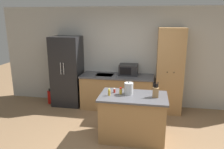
% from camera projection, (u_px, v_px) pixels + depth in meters
% --- Properties ---
extents(wall_back, '(7.20, 0.06, 2.60)m').
position_uv_depth(wall_back, '(132.00, 57.00, 5.77)').
color(wall_back, '#B2B2AD').
rests_on(wall_back, ground_plane).
extents(refrigerator, '(0.76, 0.64, 1.85)m').
position_uv_depth(refrigerator, '(67.00, 71.00, 5.84)').
color(refrigerator, black).
rests_on(refrigerator, ground_plane).
extents(back_counter, '(1.86, 0.71, 0.89)m').
position_uv_depth(back_counter, '(117.00, 92.00, 5.70)').
color(back_counter, '#9E7547').
rests_on(back_counter, ground_plane).
extents(pantry_cabinet, '(0.63, 0.62, 2.10)m').
position_uv_depth(pantry_cabinet, '(170.00, 71.00, 5.35)').
color(pantry_cabinet, '#9E7547').
rests_on(pantry_cabinet, ground_plane).
extents(kitchen_island, '(1.28, 0.78, 0.88)m').
position_uv_depth(kitchen_island, '(133.00, 117.00, 4.24)').
color(kitchen_island, '#9E7547').
rests_on(kitchen_island, ground_plane).
extents(microwave, '(0.47, 0.39, 0.27)m').
position_uv_depth(microwave, '(128.00, 70.00, 5.62)').
color(microwave, '#232326').
rests_on(microwave, back_counter).
extents(knife_block, '(0.11, 0.08, 0.29)m').
position_uv_depth(knife_block, '(156.00, 92.00, 4.02)').
color(knife_block, '#9E7547').
rests_on(knife_block, kitchen_island).
extents(spice_bottle_tall_dark, '(0.04, 0.04, 0.09)m').
position_uv_depth(spice_bottle_tall_dark, '(114.00, 91.00, 4.28)').
color(spice_bottle_tall_dark, '#B2281E').
rests_on(spice_bottle_tall_dark, kitchen_island).
extents(spice_bottle_short_red, '(0.05, 0.05, 0.13)m').
position_uv_depth(spice_bottle_short_red, '(109.00, 92.00, 4.12)').
color(spice_bottle_short_red, gold).
rests_on(spice_bottle_short_red, kitchen_island).
extents(spice_bottle_amber_oil, '(0.05, 0.05, 0.13)m').
position_uv_depth(spice_bottle_amber_oil, '(121.00, 91.00, 4.20)').
color(spice_bottle_amber_oil, gold).
rests_on(spice_bottle_amber_oil, kitchen_island).
extents(kettle, '(0.17, 0.17, 0.25)m').
position_uv_depth(kettle, '(129.00, 89.00, 4.17)').
color(kettle, '#B2B5B7').
rests_on(kettle, kitchen_island).
extents(fire_extinguisher, '(0.12, 0.12, 0.42)m').
position_uv_depth(fire_extinguisher, '(50.00, 97.00, 6.05)').
color(fire_extinguisher, red).
rests_on(fire_extinguisher, ground_plane).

